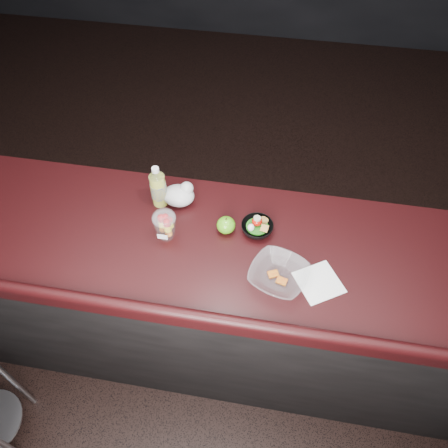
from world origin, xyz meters
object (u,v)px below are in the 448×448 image
(lemonade_bottle, at_px, (159,189))
(green_apple, at_px, (226,225))
(fruit_cup, at_px, (165,224))
(takeout_bowl, at_px, (278,275))
(snack_bowl, at_px, (257,227))

(lemonade_bottle, height_order, green_apple, lemonade_bottle)
(lemonade_bottle, distance_m, fruit_cup, 0.19)
(green_apple, distance_m, takeout_bowl, 0.32)
(lemonade_bottle, height_order, takeout_bowl, lemonade_bottle)
(snack_bowl, distance_m, takeout_bowl, 0.25)
(lemonade_bottle, distance_m, green_apple, 0.34)
(fruit_cup, distance_m, snack_bowl, 0.39)
(fruit_cup, bearing_deg, green_apple, 15.03)
(green_apple, bearing_deg, takeout_bowl, -40.24)
(lemonade_bottle, relative_size, snack_bowl, 1.31)
(lemonade_bottle, xyz_separation_m, fruit_cup, (0.07, -0.18, -0.02))
(lemonade_bottle, relative_size, green_apple, 2.58)
(snack_bowl, bearing_deg, fruit_cup, -167.08)
(fruit_cup, xyz_separation_m, takeout_bowl, (0.49, -0.14, -0.04))
(fruit_cup, bearing_deg, lemonade_bottle, 112.37)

